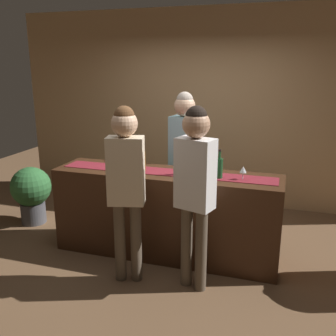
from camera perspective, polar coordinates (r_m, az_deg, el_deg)
The scene contains 13 objects.
ground_plane at distance 4.46m, azimuth -0.29°, elevation -12.68°, with size 10.00×10.00×0.00m, color brown.
back_wall at distance 5.80m, azimuth 5.52°, elevation 8.95°, with size 6.00×0.12×2.90m, color tan.
bar_counter at distance 4.25m, azimuth -0.30°, elevation -6.92°, with size 2.49×0.60×0.97m, color #3D2314.
counter_runner_cloth at distance 4.09m, azimuth -0.31°, elevation -0.61°, with size 2.37×0.28×0.01m, color maroon.
wine_bottle_clear at distance 3.96m, azimuth 3.26°, elevation 0.49°, with size 0.07×0.07×0.30m.
wine_bottle_green at distance 3.88m, azimuth 7.75°, elevation 0.04°, with size 0.07×0.07×0.30m.
wine_bottle_amber at distance 4.12m, azimuth -3.93°, elevation 1.07°, with size 0.07×0.07×0.30m.
wine_glass_near_customer at distance 4.30m, azimuth -7.06°, elevation 1.50°, with size 0.07×0.07×0.14m.
wine_glass_mid_counter at distance 3.87m, azimuth 11.30°, elevation -0.28°, with size 0.07×0.07×0.14m.
bartender at distance 4.58m, azimuth 2.47°, elevation 3.10°, with size 0.37×0.27×1.79m.
customer_sipping at distance 3.41m, azimuth 4.12°, elevation -1.69°, with size 0.38×0.29×1.76m.
customer_browsing at distance 3.56m, azimuth -6.38°, elevation -1.24°, with size 0.38×0.28×1.74m.
potted_plant_tall at distance 5.40m, azimuth -19.98°, elevation -3.30°, with size 0.53×0.53×0.78m.
Camera 1 is at (1.21, -3.74, 2.10)m, focal length 40.29 mm.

